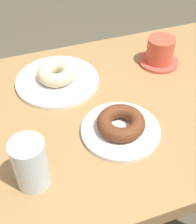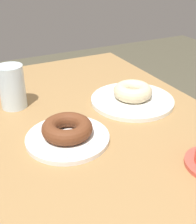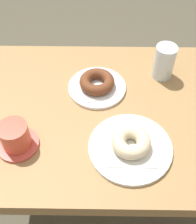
{
  "view_description": "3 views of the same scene",
  "coord_description": "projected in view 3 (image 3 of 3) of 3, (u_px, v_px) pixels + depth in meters",
  "views": [
    {
      "loc": [
        0.23,
        0.56,
        1.33
      ],
      "look_at": [
        0.04,
        0.03,
        0.79
      ],
      "focal_mm": 49.66,
      "sensor_mm": 36.0,
      "label": 1
    },
    {
      "loc": [
        -0.53,
        0.29,
        1.15
      ],
      "look_at": [
        0.05,
        -0.0,
        0.8
      ],
      "focal_mm": 47.2,
      "sensor_mm": 36.0,
      "label": 2
    },
    {
      "loc": [
        0.02,
        -0.61,
        1.48
      ],
      "look_at": [
        0.01,
        -0.03,
        0.79
      ],
      "focal_mm": 47.42,
      "sensor_mm": 36.0,
      "label": 3
    }
  ],
  "objects": [
    {
      "name": "ground_plane",
      "position": [
        96.0,
        206.0,
        1.53
      ],
      "size": [
        6.0,
        6.0,
        0.0
      ],
      "primitive_type": "plane",
      "color": "#4E4A38"
    },
    {
      "name": "table",
      "position": [
        95.0,
        129.0,
        1.02
      ],
      "size": [
        1.11,
        0.65,
        0.77
      ],
      "color": "#987344",
      "rests_on": "ground_plane"
    },
    {
      "name": "plate_chocolate_ring",
      "position": [
        97.0,
        87.0,
        1.0
      ],
      "size": [
        0.19,
        0.19,
        0.01
      ],
      "primitive_type": "cylinder",
      "color": "white",
      "rests_on": "table"
    },
    {
      "name": "napkin_chocolate_ring",
      "position": [
        97.0,
        86.0,
        0.99
      ],
      "size": [
        0.16,
        0.16,
        0.0
      ],
      "primitive_type": "cube",
      "rotation": [
        0.0,
        0.0,
        0.38
      ],
      "color": "white",
      "rests_on": "plate_chocolate_ring"
    },
    {
      "name": "donut_chocolate_ring",
      "position": [
        97.0,
        82.0,
        0.98
      ],
      "size": [
        0.12,
        0.12,
        0.04
      ],
      "primitive_type": "torus",
      "color": "brown",
      "rests_on": "napkin_chocolate_ring"
    },
    {
      "name": "plate_sugar_ring",
      "position": [
        130.0,
        148.0,
        0.84
      ],
      "size": [
        0.24,
        0.24,
        0.01
      ],
      "primitive_type": "cylinder",
      "color": "white",
      "rests_on": "table"
    },
    {
      "name": "napkin_sugar_ring",
      "position": [
        130.0,
        146.0,
        0.84
      ],
      "size": [
        0.14,
        0.14,
        0.0
      ],
      "primitive_type": "cube",
      "rotation": [
        0.0,
        0.0,
        0.0
      ],
      "color": "white",
      "rests_on": "plate_sugar_ring"
    },
    {
      "name": "donut_sugar_ring",
      "position": [
        131.0,
        142.0,
        0.82
      ],
      "size": [
        0.11,
        0.11,
        0.04
      ],
      "primitive_type": "torus",
      "color": "beige",
      "rests_on": "napkin_sugar_ring"
    },
    {
      "name": "water_glass",
      "position": [
        164.0,
        62.0,
        1.0
      ],
      "size": [
        0.07,
        0.07,
        0.12
      ],
      "primitive_type": "cylinder",
      "color": "silver",
      "rests_on": "table"
    },
    {
      "name": "coffee_cup",
      "position": [
        15.0,
        137.0,
        0.82
      ],
      "size": [
        0.12,
        0.12,
        0.09
      ],
      "color": "#D14E41",
      "rests_on": "table"
    }
  ]
}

